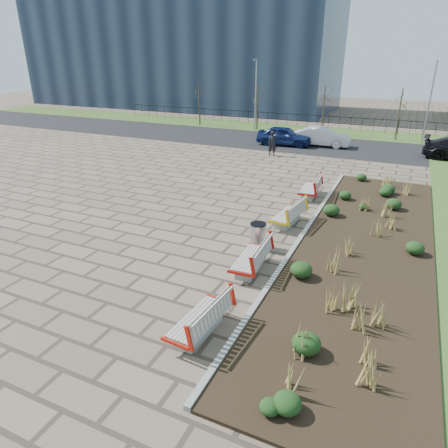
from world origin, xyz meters
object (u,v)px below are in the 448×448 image
at_px(bench_a, 199,317).
at_px(lamp_east, 429,104).
at_px(bench_b, 250,257).
at_px(lamp_west, 256,96).
at_px(car_silver, 322,137).
at_px(car_blue, 284,136).
at_px(bench_d, 310,187).
at_px(litter_bin, 258,236).
at_px(pedestrian, 272,144).
at_px(bench_c, 288,213).

relative_size(bench_a, lamp_east, 0.35).
xyz_separation_m(bench_b, lamp_west, (-9.00, 24.22, 2.54)).
xyz_separation_m(car_silver, lamp_west, (-7.01, 4.26, 2.32)).
height_order(bench_b, car_blue, car_blue).
distance_m(bench_d, litter_bin, 6.38).
distance_m(bench_d, pedestrian, 8.66).
bearing_deg(litter_bin, lamp_east, 76.66).
height_order(bench_b, pedestrian, pedestrian).
distance_m(bench_d, lamp_west, 18.70).
distance_m(litter_bin, car_silver, 18.38).
distance_m(pedestrian, lamp_west, 10.13).
height_order(car_silver, lamp_east, lamp_east).
height_order(bench_a, lamp_east, lamp_east).
height_order(bench_b, lamp_west, lamp_west).
relative_size(bench_c, car_blue, 0.50).
height_order(litter_bin, car_blue, car_blue).
bearing_deg(car_silver, car_blue, 104.82).
relative_size(bench_c, lamp_west, 0.35).
height_order(pedestrian, lamp_east, lamp_east).
bearing_deg(lamp_east, car_blue, -152.00).
xyz_separation_m(lamp_west, lamp_east, (14.00, 0.00, 0.00)).
height_order(litter_bin, car_silver, car_silver).
xyz_separation_m(bench_c, litter_bin, (-0.35, -2.57, -0.03)).
bearing_deg(car_silver, bench_a, -178.39).
bearing_deg(car_silver, lamp_west, 55.48).
bearing_deg(bench_a, bench_c, 94.35).
relative_size(litter_bin, pedestrian, 0.55).
height_order(bench_a, car_silver, car_silver).
bearing_deg(bench_d, bench_c, -93.78).
height_order(bench_a, pedestrian, pedestrian).
height_order(litter_bin, pedestrian, pedestrian).
xyz_separation_m(bench_b, car_silver, (-1.99, 19.96, 0.22)).
bearing_deg(bench_d, bench_b, -93.78).
relative_size(bench_a, bench_d, 1.00).
relative_size(car_blue, car_silver, 0.98).
xyz_separation_m(litter_bin, car_silver, (-1.63, 18.30, 0.25)).
height_order(bench_a, bench_c, same).
xyz_separation_m(litter_bin, pedestrian, (-4.05, 13.81, 0.38)).
bearing_deg(bench_d, litter_bin, -96.95).
bearing_deg(lamp_west, bench_b, -69.62).
distance_m(car_blue, lamp_east, 11.18).
xyz_separation_m(bench_a, pedestrian, (-4.41, 19.00, 0.35)).
bearing_deg(lamp_west, car_silver, -31.30).
xyz_separation_m(bench_d, lamp_east, (5.00, 16.20, 2.54)).
height_order(bench_c, bench_d, same).
bearing_deg(car_blue, bench_b, -170.41).
bearing_deg(bench_c, bench_a, -83.48).
bearing_deg(bench_d, lamp_west, 115.28).
bearing_deg(lamp_west, bench_c, -65.78).
bearing_deg(lamp_west, car_blue, -49.76).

